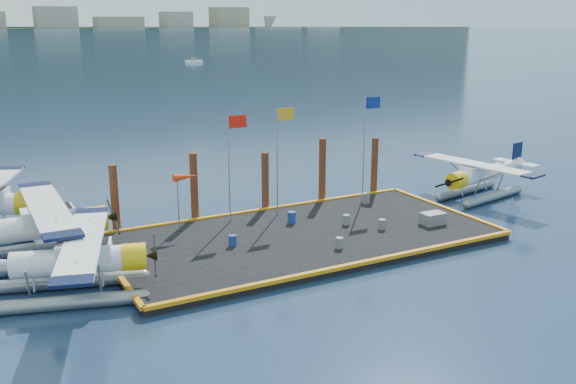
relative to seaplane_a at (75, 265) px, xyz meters
name	(u,v)px	position (x,y,z in m)	size (l,w,h in m)	color
ground	(302,241)	(11.91, 1.80, -1.49)	(4000.00, 4000.00, 0.00)	#1A344E
dock	(302,238)	(11.91, 1.80, -1.29)	(20.00, 10.00, 0.40)	black
dock_bumpers	(302,232)	(11.91, 1.80, -1.00)	(20.25, 10.25, 0.18)	orange
far_backdrop	(49,20)	(251.82, 1739.32, 7.96)	(3050.00, 2050.00, 810.00)	black
seaplane_a	(75,265)	(0.00, 0.00, 0.00)	(8.95, 9.62, 3.43)	gray
seaplane_b	(40,230)	(-0.71, 5.13, 0.12)	(9.40, 10.35, 3.70)	gray
seaplane_d	(478,178)	(26.24, 3.76, -0.10)	(8.33, 9.07, 3.21)	gray
drum_0	(233,240)	(7.94, 1.85, -0.81)	(0.40, 0.40, 0.56)	navy
drum_1	(382,224)	(16.18, 0.48, -0.82)	(0.39, 0.39, 0.55)	slate
drum_2	(346,220)	(14.89, 2.05, -0.81)	(0.40, 0.40, 0.56)	slate
drum_3	(339,243)	(12.51, -0.97, -0.82)	(0.39, 0.39, 0.55)	slate
drum_4	(366,198)	(18.31, 5.05, -0.77)	(0.47, 0.47, 0.66)	slate
drum_5	(292,217)	(12.36, 3.77, -0.77)	(0.46, 0.46, 0.64)	navy
crate	(433,218)	(19.20, -0.12, -0.77)	(1.30, 0.86, 0.65)	slate
flagpole_red	(232,152)	(9.62, 5.60, 2.90)	(1.14, 0.08, 6.00)	gray
flagpole_yellow	(280,145)	(12.61, 5.60, 3.02)	(1.14, 0.08, 6.20)	gray
flagpole_blue	(367,133)	(18.60, 5.60, 3.19)	(1.14, 0.08, 6.50)	gray
windsock	(186,178)	(6.88, 5.60, 1.73)	(1.40, 0.44, 3.12)	gray
piling_0	(115,201)	(3.41, 7.20, 0.51)	(0.44, 0.44, 4.00)	#482414
piling_1	(194,189)	(7.91, 7.20, 0.61)	(0.44, 0.44, 4.20)	#482414
piling_2	(265,183)	(12.41, 7.20, 0.41)	(0.44, 0.44, 3.80)	#482414
piling_3	(322,172)	(16.41, 7.20, 0.66)	(0.44, 0.44, 4.30)	#482414
piling_4	(374,168)	(20.41, 7.20, 0.51)	(0.44, 0.44, 4.00)	#482414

